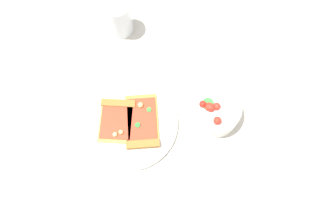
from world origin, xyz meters
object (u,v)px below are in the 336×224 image
plate (130,123)px  salad_bowl (215,111)px  pizza_slice_far (142,125)px  pizza_slice_near (117,118)px  soda_glass (120,18)px  paper_napkin (214,210)px

plate → salad_bowl: size_ratio=1.94×
pizza_slice_far → plate: bearing=-27.6°
pizza_slice_near → soda_glass: size_ratio=1.20×
pizza_slice_far → salad_bowl: 0.20m
pizza_slice_far → paper_napkin: bearing=117.1°
plate → pizza_slice_far: size_ratio=1.62×
pizza_slice_near → paper_napkin: (-0.19, 0.29, -0.02)m
soda_glass → salad_bowl: bearing=120.9°
pizza_slice_near → plate: bearing=149.7°
pizza_slice_far → soda_glass: soda_glass is taller
salad_bowl → paper_napkin: 0.26m
pizza_slice_near → paper_napkin: bearing=123.6°
plate → pizza_slice_near: size_ratio=1.85×
soda_glass → paper_napkin: (-0.13, 0.57, -0.05)m
pizza_slice_far → paper_napkin: (-0.13, 0.25, -0.02)m
plate → salad_bowl: bearing=173.4°
pizza_slice_far → paper_napkin: 0.29m
salad_bowl → paper_napkin: bearing=74.6°
pizza_slice_near → pizza_slice_far: bearing=151.1°
paper_napkin → soda_glass: bearing=-77.5°
plate → soda_glass: 0.30m
pizza_slice_near → salad_bowl: salad_bowl is taller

